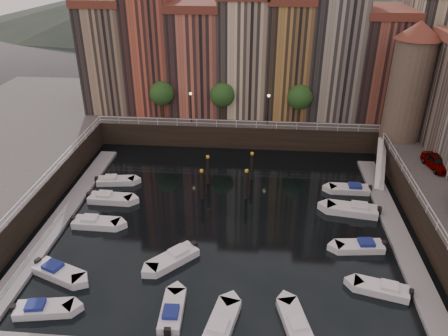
# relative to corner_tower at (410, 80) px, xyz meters

# --- Properties ---
(ground) EXTENTS (200.00, 200.00, 0.00)m
(ground) POSITION_rel_corner_tower_xyz_m (-20.00, -14.50, -10.19)
(ground) COLOR black
(ground) RESTS_ON ground
(quay_far) EXTENTS (80.00, 20.00, 3.00)m
(quay_far) POSITION_rel_corner_tower_xyz_m (-20.00, 11.50, -8.69)
(quay_far) COLOR black
(quay_far) RESTS_ON ground
(dock_left) EXTENTS (2.00, 28.00, 0.35)m
(dock_left) POSITION_rel_corner_tower_xyz_m (-36.20, -15.50, -10.02)
(dock_left) COLOR gray
(dock_left) RESTS_ON ground
(dock_right) EXTENTS (2.00, 28.00, 0.35)m
(dock_right) POSITION_rel_corner_tower_xyz_m (-3.80, -15.50, -10.02)
(dock_right) COLOR gray
(dock_right) RESTS_ON ground
(far_terrace) EXTENTS (48.70, 10.30, 17.50)m
(far_terrace) POSITION_rel_corner_tower_xyz_m (-16.69, 9.00, 0.76)
(far_terrace) COLOR #977D60
(far_terrace) RESTS_ON quay_far
(corner_tower) EXTENTS (5.20, 5.20, 13.80)m
(corner_tower) POSITION_rel_corner_tower_xyz_m (0.00, 0.00, 0.00)
(corner_tower) COLOR #6B5B4C
(corner_tower) RESTS_ON quay_right
(promenade_trees) EXTENTS (21.20, 3.20, 5.20)m
(promenade_trees) POSITION_rel_corner_tower_xyz_m (-21.33, 3.70, -3.61)
(promenade_trees) COLOR black
(promenade_trees) RESTS_ON quay_far
(street_lamps) EXTENTS (10.36, 0.36, 4.18)m
(street_lamps) POSITION_rel_corner_tower_xyz_m (-21.00, 2.70, -4.30)
(street_lamps) COLOR black
(street_lamps) RESTS_ON quay_far
(railings) EXTENTS (36.08, 34.04, 0.52)m
(railings) POSITION_rel_corner_tower_xyz_m (-20.00, -9.62, -6.41)
(railings) COLOR white
(railings) RESTS_ON ground
(gangway) EXTENTS (2.78, 8.32, 3.73)m
(gangway) POSITION_rel_corner_tower_xyz_m (-2.90, -4.50, -8.28)
(gangway) COLOR white
(gangway) RESTS_ON ground
(mooring_pilings) EXTENTS (5.45, 4.92, 3.78)m
(mooring_pilings) POSITION_rel_corner_tower_xyz_m (-20.32, -9.27, -8.54)
(mooring_pilings) COLOR black
(mooring_pilings) RESTS_ON ground
(boat_left_0) EXTENTS (4.51, 2.26, 1.01)m
(boat_left_0) POSITION_rel_corner_tower_xyz_m (-32.46, -28.28, -9.85)
(boat_left_0) COLOR silver
(boat_left_0) RESTS_ON ground
(boat_left_1) EXTENTS (4.79, 3.23, 1.08)m
(boat_left_1) POSITION_rel_corner_tower_xyz_m (-33.01, -24.31, -9.83)
(boat_left_1) COLOR silver
(boat_left_1) RESTS_ON ground
(boat_left_2) EXTENTS (4.70, 1.78, 1.08)m
(boat_left_2) POSITION_rel_corner_tower_xyz_m (-32.42, -17.20, -9.83)
(boat_left_2) COLOR silver
(boat_left_2) RESTS_ON ground
(boat_left_3) EXTENTS (4.79, 1.84, 1.09)m
(boat_left_3) POSITION_rel_corner_tower_xyz_m (-32.48, -12.74, -9.83)
(boat_left_3) COLOR silver
(boat_left_3) RESTS_ON ground
(boat_left_4) EXTENTS (4.46, 2.09, 1.00)m
(boat_left_4) POSITION_rel_corner_tower_xyz_m (-33.09, -8.90, -9.86)
(boat_left_4) COLOR silver
(boat_left_4) RESTS_ON ground
(boat_right_0) EXTENTS (4.51, 2.60, 1.01)m
(boat_right_0) POSITION_rel_corner_tower_xyz_m (-6.96, -24.00, -9.85)
(boat_right_0) COLOR silver
(boat_right_0) RESTS_ON ground
(boat_right_2) EXTENTS (4.52, 2.06, 1.02)m
(boat_right_2) POSITION_rel_corner_tower_xyz_m (-7.66, -18.71, -9.85)
(boat_right_2) COLOR silver
(boat_right_2) RESTS_ON ground
(boat_right_3) EXTENTS (5.39, 2.63, 1.21)m
(boat_right_3) POSITION_rel_corner_tower_xyz_m (-7.28, -12.78, -9.79)
(boat_right_3) COLOR silver
(boat_right_3) RESTS_ON ground
(boat_right_4) EXTENTS (4.49, 1.66, 1.03)m
(boat_right_4) POSITION_rel_corner_tower_xyz_m (-6.87, -8.54, -9.85)
(boat_right_4) COLOR silver
(boat_right_4) RESTS_ON ground
(boat_near_1) EXTENTS (1.75, 4.41, 1.00)m
(boat_near_1) POSITION_rel_corner_tower_xyz_m (-22.89, -27.71, -9.86)
(boat_near_1) COLOR silver
(boat_near_1) RESTS_ON ground
(boat_near_2) EXTENTS (2.65, 4.93, 1.10)m
(boat_near_2) POSITION_rel_corner_tower_xyz_m (-19.21, -28.67, -9.82)
(boat_near_2) COLOR silver
(boat_near_2) RESTS_ON ground
(boat_near_3) EXTENTS (2.59, 4.55, 1.02)m
(boat_near_3) POSITION_rel_corner_tower_xyz_m (-13.97, -27.98, -9.85)
(boat_near_3) COLOR silver
(boat_near_3) RESTS_ON ground
(car_a) EXTENTS (2.37, 4.41, 1.43)m
(car_a) POSITION_rel_corner_tower_xyz_m (1.64, -8.10, -6.48)
(car_a) COLOR gray
(car_a) RESTS_ON quay_right
(boat_extra_10) EXTENTS (4.37, 4.47, 1.10)m
(boat_extra_10) POSITION_rel_corner_tower_xyz_m (-23.89, -21.74, -9.82)
(boat_extra_10) COLOR silver
(boat_extra_10) RESTS_ON ground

